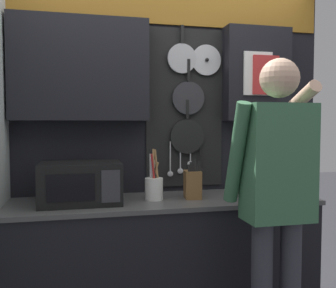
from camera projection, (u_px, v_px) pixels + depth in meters
name	position (u px, v px, depth m)	size (l,w,h in m)	color
base_cabinet_counter	(165.00, 263.00, 2.63)	(2.12, 0.61, 0.90)	black
back_wall_unit	(154.00, 113.00, 2.83)	(2.69, 0.23, 2.52)	black
microwave	(81.00, 183.00, 2.47)	(0.53, 0.36, 0.27)	black
knife_block	(193.00, 184.00, 2.64)	(0.13, 0.16, 0.28)	brown
utensil_crock	(154.00, 186.00, 2.58)	(0.12, 0.12, 0.36)	white
person	(277.00, 185.00, 2.13)	(0.54, 0.66, 1.79)	#383842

